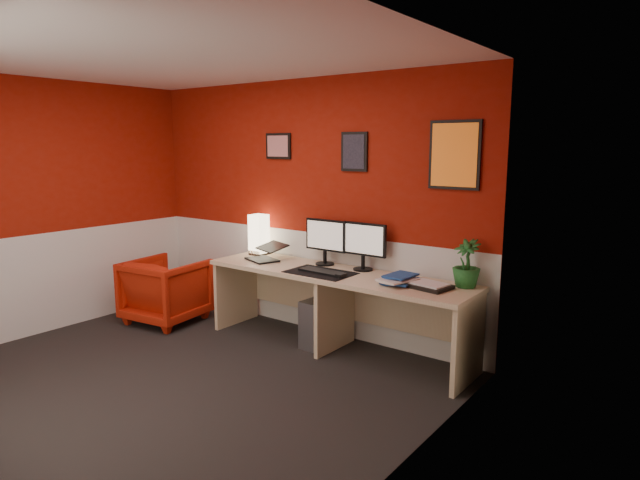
# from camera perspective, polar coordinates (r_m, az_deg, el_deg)

# --- Properties ---
(ground) EXTENTS (4.00, 3.50, 0.01)m
(ground) POSITION_cam_1_polar(r_m,az_deg,el_deg) (4.61, -15.61, -14.30)
(ground) COLOR black
(ground) RESTS_ON ground
(ceiling) EXTENTS (4.00, 3.50, 0.01)m
(ceiling) POSITION_cam_1_polar(r_m,az_deg,el_deg) (4.26, -17.24, 18.10)
(ceiling) COLOR white
(ceiling) RESTS_ON ground
(wall_back) EXTENTS (4.00, 0.01, 2.50)m
(wall_back) POSITION_cam_1_polar(r_m,az_deg,el_deg) (5.48, -1.62, 3.49)
(wall_back) COLOR maroon
(wall_back) RESTS_ON ground
(wall_left) EXTENTS (0.01, 3.50, 2.50)m
(wall_left) POSITION_cam_1_polar(r_m,az_deg,el_deg) (5.97, -28.04, 2.86)
(wall_left) COLOR maroon
(wall_left) RESTS_ON ground
(wall_right) EXTENTS (0.01, 3.50, 2.50)m
(wall_right) POSITION_cam_1_polar(r_m,az_deg,el_deg) (2.94, 7.85, -2.18)
(wall_right) COLOR maroon
(wall_right) RESTS_ON ground
(wainscot_back) EXTENTS (4.00, 0.01, 1.00)m
(wainscot_back) POSITION_cam_1_polar(r_m,az_deg,el_deg) (5.61, -1.62, -4.15)
(wainscot_back) COLOR silver
(wainscot_back) RESTS_ON ground
(wainscot_left) EXTENTS (0.01, 3.50, 1.00)m
(wainscot_left) POSITION_cam_1_polar(r_m,az_deg,el_deg) (6.09, -27.45, -4.16)
(wainscot_left) COLOR silver
(wainscot_left) RESTS_ON ground
(wainscot_right) EXTENTS (0.01, 3.50, 1.00)m
(wainscot_right) POSITION_cam_1_polar(r_m,az_deg,el_deg) (3.18, 7.44, -15.51)
(wainscot_right) COLOR silver
(wainscot_right) RESTS_ON ground
(desk) EXTENTS (2.60, 0.65, 0.73)m
(desk) POSITION_cam_1_polar(r_m,az_deg,el_deg) (5.02, 1.58, -7.43)
(desk) COLOR #CEB184
(desk) RESTS_ON ground
(shoji_lamp) EXTENTS (0.16, 0.16, 0.40)m
(shoji_lamp) POSITION_cam_1_polar(r_m,az_deg,el_deg) (5.72, -6.40, 0.46)
(shoji_lamp) COLOR #FFE5B2
(shoji_lamp) RESTS_ON desk
(laptop) EXTENTS (0.39, 0.33, 0.22)m
(laptop) POSITION_cam_1_polar(r_m,az_deg,el_deg) (5.42, -6.08, -1.01)
(laptop) COLOR black
(laptop) RESTS_ON desk
(monitor_left) EXTENTS (0.45, 0.06, 0.58)m
(monitor_left) POSITION_cam_1_polar(r_m,az_deg,el_deg) (5.18, 0.52, 0.55)
(monitor_left) COLOR black
(monitor_left) RESTS_ON desk
(monitor_right) EXTENTS (0.45, 0.06, 0.58)m
(monitor_right) POSITION_cam_1_polar(r_m,az_deg,el_deg) (4.97, 4.55, 0.11)
(monitor_right) COLOR black
(monitor_right) RESTS_ON desk
(desk_mat) EXTENTS (0.60, 0.38, 0.01)m
(desk_mat) POSITION_cam_1_polar(r_m,az_deg,el_deg) (4.90, 0.05, -3.41)
(desk_mat) COLOR black
(desk_mat) RESTS_ON desk
(keyboard) EXTENTS (0.43, 0.16, 0.02)m
(keyboard) POSITION_cam_1_polar(r_m,az_deg,el_deg) (4.89, 0.10, -3.29)
(keyboard) COLOR black
(keyboard) RESTS_ON desk_mat
(mouse) EXTENTS (0.06, 0.10, 0.03)m
(mouse) POSITION_cam_1_polar(r_m,az_deg,el_deg) (4.72, 2.22, -3.71)
(mouse) COLOR black
(mouse) RESTS_ON desk_mat
(book_bottom) EXTENTS (0.26, 0.34, 0.03)m
(book_bottom) POSITION_cam_1_polar(r_m,az_deg,el_deg) (4.64, 7.04, -4.11)
(book_bottom) COLOR #1E468D
(book_bottom) RESTS_ON desk
(book_middle) EXTENTS (0.30, 0.35, 0.02)m
(book_middle) POSITION_cam_1_polar(r_m,az_deg,el_deg) (4.60, 7.14, -3.91)
(book_middle) COLOR silver
(book_middle) RESTS_ON book_bottom
(book_top) EXTENTS (0.23, 0.29, 0.03)m
(book_top) POSITION_cam_1_polar(r_m,az_deg,el_deg) (4.62, 7.37, -3.54)
(book_top) COLOR #1E468D
(book_top) RESTS_ON book_middle
(zen_tray) EXTENTS (0.39, 0.30, 0.03)m
(zen_tray) POSITION_cam_1_polar(r_m,az_deg,el_deg) (4.48, 11.21, -4.73)
(zen_tray) COLOR black
(zen_tray) RESTS_ON desk
(potted_plant) EXTENTS (0.27, 0.27, 0.39)m
(potted_plant) POSITION_cam_1_polar(r_m,az_deg,el_deg) (4.53, 15.06, -2.37)
(potted_plant) COLOR #19591E
(potted_plant) RESTS_ON desk
(pc_tower) EXTENTS (0.22, 0.46, 0.45)m
(pc_tower) POSITION_cam_1_polar(r_m,az_deg,el_deg) (5.18, 0.20, -8.52)
(pc_tower) COLOR #99999E
(pc_tower) RESTS_ON ground
(armchair) EXTENTS (0.82, 0.83, 0.68)m
(armchair) POSITION_cam_1_polar(r_m,az_deg,el_deg) (6.04, -15.74, -5.08)
(armchair) COLOR #B4200C
(armchair) RESTS_ON ground
(art_left) EXTENTS (0.32, 0.02, 0.26)m
(art_left) POSITION_cam_1_polar(r_m,az_deg,el_deg) (5.64, -4.37, 9.75)
(art_left) COLOR red
(art_left) RESTS_ON wall_back
(art_center) EXTENTS (0.28, 0.02, 0.36)m
(art_center) POSITION_cam_1_polar(r_m,az_deg,el_deg) (5.08, 3.60, 9.19)
(art_center) COLOR black
(art_center) RESTS_ON wall_back
(art_right) EXTENTS (0.44, 0.02, 0.56)m
(art_right) POSITION_cam_1_polar(r_m,az_deg,el_deg) (4.62, 13.88, 8.61)
(art_right) COLOR orange
(art_right) RESTS_ON wall_back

